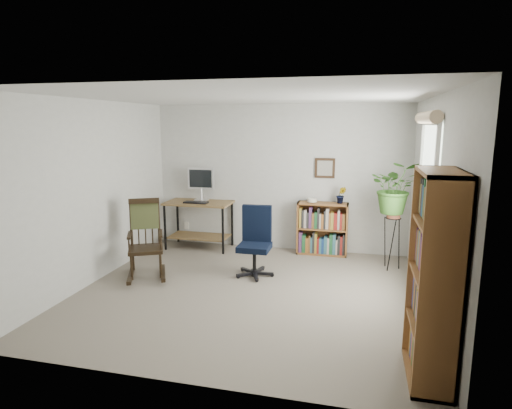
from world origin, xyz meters
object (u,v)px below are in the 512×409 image
(desk, at_px, (199,225))
(low_bookshelf, at_px, (322,229))
(tall_bookshelf, at_px, (434,278))
(office_chair, at_px, (254,242))
(rocking_chair, at_px, (145,239))

(desk, height_order, low_bookshelf, low_bookshelf)
(tall_bookshelf, bearing_deg, office_chair, 134.93)
(desk, bearing_deg, low_bookshelf, 3.32)
(desk, xyz_separation_m, rocking_chair, (-0.19, -1.51, 0.15))
(office_chair, bearing_deg, rocking_chair, -168.13)
(low_bookshelf, xyz_separation_m, tall_bookshelf, (1.16, -3.23, 0.45))
(rocking_chair, xyz_separation_m, low_bookshelf, (2.26, 1.63, -0.12))
(office_chair, distance_m, low_bookshelf, 1.49)
(rocking_chair, xyz_separation_m, tall_bookshelf, (3.43, -1.60, 0.32))
(low_bookshelf, relative_size, tall_bookshelf, 0.49)
(desk, height_order, tall_bookshelf, tall_bookshelf)
(rocking_chair, relative_size, low_bookshelf, 1.29)
(low_bookshelf, height_order, tall_bookshelf, tall_bookshelf)
(desk, xyz_separation_m, tall_bookshelf, (3.23, -3.11, 0.47))
(office_chair, height_order, tall_bookshelf, tall_bookshelf)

